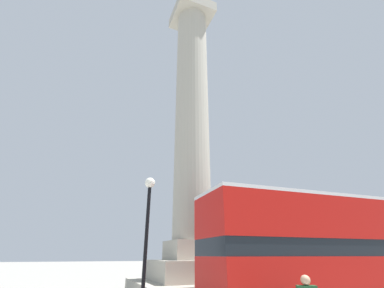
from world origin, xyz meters
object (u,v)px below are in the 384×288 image
at_px(bus_a, 344,249).
at_px(street_lamp, 147,234).
at_px(monument_column, 192,153).
at_px(equestrian_statue, 329,262).

relative_size(bus_a, street_lamp, 2.27).
distance_m(monument_column, equestrian_statue, 14.36).
bearing_deg(bus_a, street_lamp, 163.48).
xyz_separation_m(bus_a, street_lamp, (-7.23, 2.56, 0.54)).
height_order(monument_column, bus_a, monument_column).
bearing_deg(bus_a, equestrian_statue, 47.79).
relative_size(monument_column, bus_a, 1.87).
bearing_deg(bus_a, monument_column, 126.29).
xyz_separation_m(monument_column, bus_a, (3.94, -5.99, -5.60)).
bearing_deg(equestrian_statue, street_lamp, -148.52).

